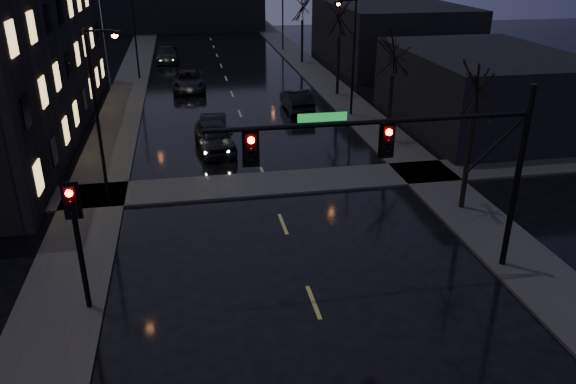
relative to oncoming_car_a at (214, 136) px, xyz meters
name	(u,v)px	position (x,y,z in m)	size (l,w,h in m)	color
sidewalk_left	(123,108)	(-6.21, 10.65, -0.80)	(3.00, 140.00, 0.12)	#2D2D2B
sidewalk_right	(341,97)	(10.79, 10.65, -0.80)	(3.00, 140.00, 0.12)	#2D2D2B
sidewalk_cross	(268,184)	(2.29, -5.85, -0.80)	(40.00, 3.00, 0.12)	#2D2D2B
commercial_right_near	(482,90)	(17.79, 1.65, 1.64)	(10.00, 14.00, 5.00)	black
commercial_right_far	(389,34)	(19.29, 23.65, 2.14)	(12.00, 18.00, 6.00)	black
far_block	(184,1)	(-0.71, 53.65, 3.14)	(22.00, 10.00, 8.00)	black
signal_mast	(421,152)	(6.14, -15.36, 4.01)	(11.11, 0.41, 7.00)	black
signal_pole_left	(76,230)	(-5.21, -15.36, 2.15)	(0.35, 0.41, 4.53)	black
tree_near	(479,75)	(10.69, -10.35, 5.36)	(3.52, 3.52, 8.08)	black
tree_mid_a	(394,46)	(10.69, -0.35, 4.97)	(3.30, 3.30, 7.58)	black
tree_mid_b	(340,11)	(10.69, 11.65, 5.75)	(3.74, 3.74, 8.59)	black
tree_far	(302,2)	(10.69, 25.65, 5.20)	(3.43, 3.43, 7.88)	black
streetlight_l_near	(100,103)	(-5.29, -6.35, 3.92)	(1.53, 0.28, 8.00)	black
streetlight_l_far	(136,25)	(-5.29, 20.65, 3.92)	(1.53, 0.28, 8.00)	black
streetlight_r_mid	(351,48)	(9.88, 5.65, 3.92)	(1.53, 0.28, 8.00)	black
streetlight_r_far	(281,7)	(9.88, 33.65, 3.92)	(1.53, 0.28, 8.00)	black
oncoming_car_a	(214,136)	(0.00, 0.00, 0.00)	(2.02, 5.03, 1.71)	black
oncoming_car_b	(213,128)	(0.05, 1.96, -0.11)	(1.58, 4.52, 1.49)	black
oncoming_car_c	(188,81)	(-1.16, 15.70, -0.05)	(2.66, 5.78, 1.60)	black
oncoming_car_d	(167,54)	(-3.09, 28.76, -0.03)	(2.31, 5.68, 1.65)	black
lead_car	(297,100)	(6.53, 7.66, -0.06)	(1.69, 4.84, 1.59)	black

